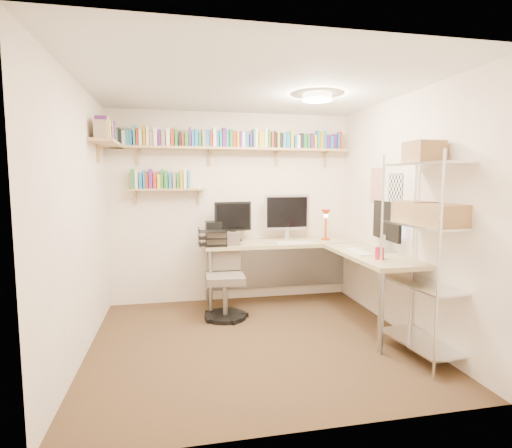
# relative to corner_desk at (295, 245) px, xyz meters

# --- Properties ---
(ground) EXTENTS (3.20, 3.20, 0.00)m
(ground) POSITION_rel_corner_desk_xyz_m (-0.70, -0.91, -0.81)
(ground) COLOR #402E1B
(ground) RESTS_ON ground
(room_shell) EXTENTS (3.24, 3.04, 2.52)m
(room_shell) POSITION_rel_corner_desk_xyz_m (-0.70, -0.91, 0.73)
(room_shell) COLOR beige
(room_shell) RESTS_ON ground
(wall_shelves) EXTENTS (3.12, 1.09, 0.80)m
(wall_shelves) POSITION_rel_corner_desk_xyz_m (-1.13, 0.39, 1.21)
(wall_shelves) COLOR tan
(wall_shelves) RESTS_ON ground
(corner_desk) EXTENTS (2.20, 2.10, 1.43)m
(corner_desk) POSITION_rel_corner_desk_xyz_m (0.00, 0.00, 0.00)
(corner_desk) COLOR #C5B980
(corner_desk) RESTS_ON ground
(office_chair) EXTENTS (0.52, 0.53, 0.99)m
(office_chair) POSITION_rel_corner_desk_xyz_m (-0.90, -0.12, -0.40)
(office_chair) COLOR black
(office_chair) RESTS_ON ground
(wire_rack) EXTENTS (0.46, 0.83, 1.96)m
(wire_rack) POSITION_rel_corner_desk_xyz_m (0.72, -1.57, 0.48)
(wire_rack) COLOR silver
(wire_rack) RESTS_ON ground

